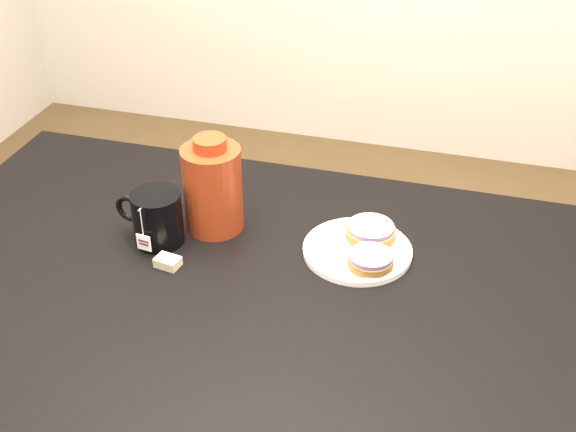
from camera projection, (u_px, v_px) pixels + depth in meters
The scene contains 7 objects.
table at pixel (254, 326), 1.33m from camera, with size 1.40×0.90×0.75m.
plate at pixel (357, 249), 1.37m from camera, with size 0.21×0.21×0.02m.
bagel_back at pixel (371, 231), 1.40m from camera, with size 0.13×0.13×0.03m.
bagel_front at pixel (370, 260), 1.32m from camera, with size 0.11×0.11×0.03m.
mug at pixel (157, 217), 1.38m from camera, with size 0.15×0.11×0.11m.
teabag_pouch at pixel (168, 262), 1.34m from camera, with size 0.04×0.03×0.02m, color #C6B793.
bagel_package at pixel (213, 187), 1.40m from camera, with size 0.15×0.15×0.20m.
Camera 1 is at (0.33, -0.94, 1.58)m, focal length 45.00 mm.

